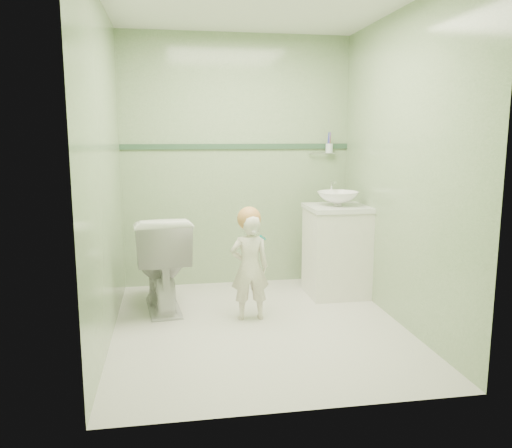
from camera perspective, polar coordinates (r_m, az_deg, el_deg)
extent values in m
plane|color=silver|center=(4.06, 0.36, -11.26)|extent=(2.50, 2.50, 0.00)
cube|color=#8EAE7B|center=(5.03, -2.09, 6.84)|extent=(2.20, 0.04, 2.40)
cube|color=#8EAE7B|center=(2.58, 5.17, 3.94)|extent=(2.20, 0.04, 2.40)
cube|color=#8EAE7B|center=(3.77, -16.40, 5.44)|extent=(0.04, 2.50, 2.40)
cube|color=#8EAE7B|center=(4.13, 15.65, 5.83)|extent=(0.04, 2.50, 2.40)
cube|color=#30533A|center=(5.02, -2.09, 8.54)|extent=(2.20, 0.02, 0.05)
cube|color=white|center=(4.80, 8.85, -3.08)|extent=(0.52, 0.50, 0.80)
cube|color=white|center=(4.72, 8.98, 1.77)|extent=(0.54, 0.52, 0.04)
imported|color=white|center=(4.71, 9.01, 2.79)|extent=(0.37, 0.37, 0.13)
cylinder|color=silver|center=(4.90, 8.28, 3.72)|extent=(0.03, 0.03, 0.18)
cylinder|color=silver|center=(4.84, 8.49, 4.60)|extent=(0.02, 0.12, 0.02)
cylinder|color=silver|center=(5.16, 7.35, 7.73)|extent=(0.26, 0.02, 0.02)
cylinder|color=silver|center=(5.16, 8.07, 8.27)|extent=(0.07, 0.07, 0.09)
cylinder|color=#C83F3E|center=(5.17, 8.17, 9.05)|extent=(0.01, 0.01, 0.17)
cylinder|color=#302ECD|center=(5.14, 7.97, 9.05)|extent=(0.01, 0.01, 0.17)
cylinder|color=#7251AD|center=(5.14, 8.11, 9.04)|extent=(0.01, 0.01, 0.17)
imported|color=white|center=(4.43, -10.42, -4.15)|extent=(0.54, 0.84, 0.81)
imported|color=beige|center=(4.11, -0.70, -4.81)|extent=(0.31, 0.21, 0.85)
sphere|color=#C78848|center=(4.05, -0.77, 0.61)|extent=(0.19, 0.19, 0.19)
cylinder|color=#078C87|center=(3.94, 0.75, -1.51)|extent=(0.07, 0.13, 0.06)
cube|color=white|center=(3.97, -0.23, -0.84)|extent=(0.03, 0.03, 0.02)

